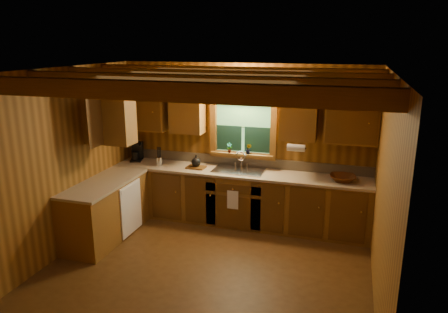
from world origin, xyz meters
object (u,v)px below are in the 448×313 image
at_px(sink, 238,173).
at_px(cutting_board, 196,167).
at_px(wicker_basket, 343,178).
at_px(coffee_maker, 136,151).

xyz_separation_m(sink, cutting_board, (-0.71, -0.06, 0.06)).
bearing_deg(wicker_basket, cutting_board, -179.82).
xyz_separation_m(coffee_maker, cutting_board, (1.16, -0.13, -0.15)).
xyz_separation_m(coffee_maker, wicker_basket, (3.51, -0.12, -0.12)).
distance_m(cutting_board, wicker_basket, 2.34).
distance_m(sink, coffee_maker, 1.89).
relative_size(sink, wicker_basket, 2.15).
relative_size(sink, coffee_maker, 2.47).
height_order(sink, coffee_maker, coffee_maker).
xyz_separation_m(cutting_board, wicker_basket, (2.34, 0.01, 0.03)).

